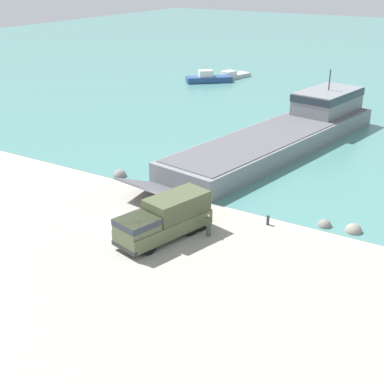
{
  "coord_description": "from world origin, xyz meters",
  "views": [
    {
      "loc": [
        22.15,
        -29.61,
        18.26
      ],
      "look_at": [
        1.8,
        3.34,
        1.73
      ],
      "focal_mm": 50.0,
      "sensor_mm": 36.0,
      "label": 1
    }
  ],
  "objects": [
    {
      "name": "mooring_bollard",
      "position": [
        7.9,
        4.43,
        0.43
      ],
      "size": [
        0.25,
        0.25,
        0.8
      ],
      "color": "#333338",
      "rests_on": "ground_plane"
    },
    {
      "name": "moored_boat_a",
      "position": [
        -22.8,
        48.37,
        0.67
      ],
      "size": [
        7.27,
        6.91,
        2.02
      ],
      "rotation": [
        0.0,
        0.0,
        5.45
      ],
      "color": "navy",
      "rests_on": "ground_plane"
    },
    {
      "name": "military_truck",
      "position": [
        2.41,
        -1.35,
        1.52
      ],
      "size": [
        4.26,
        7.86,
        2.96
      ],
      "rotation": [
        0.0,
        0.0,
        -1.82
      ],
      "color": "#566042",
      "rests_on": "ground_plane"
    },
    {
      "name": "shoreline_rock_a",
      "position": [
        13.78,
        6.71,
        0.0
      ],
      "size": [
        1.28,
        1.28,
        1.28
      ],
      "primitive_type": "sphere",
      "color": "gray",
      "rests_on": "ground_plane"
    },
    {
      "name": "landing_craft",
      "position": [
        1.61,
        24.16,
        1.62
      ],
      "size": [
        12.14,
        36.67,
        6.99
      ],
      "rotation": [
        0.0,
        0.0,
        -0.16
      ],
      "color": "gray",
      "rests_on": "ground_plane"
    },
    {
      "name": "moored_boat_b",
      "position": [
        -21.1,
        53.12,
        0.46
      ],
      "size": [
        4.18,
        8.35,
        1.37
      ],
      "rotation": [
        0.0,
        0.0,
        6.07
      ],
      "color": "#B7BABF",
      "rests_on": "ground_plane"
    },
    {
      "name": "ground_plane",
      "position": [
        0.0,
        0.0,
        0.0
      ],
      "size": [
        240.0,
        240.0,
        0.0
      ],
      "primitive_type": "plane",
      "color": "#9E998E"
    },
    {
      "name": "shoreline_rock_c",
      "position": [
        11.66,
        6.48,
        0.0
      ],
      "size": [
        1.07,
        1.07,
        1.07
      ],
      "primitive_type": "sphere",
      "color": "gray",
      "rests_on": "ground_plane"
    },
    {
      "name": "soldier_on_ramp",
      "position": [
        4.98,
        0.46,
        1.0
      ],
      "size": [
        0.5,
        0.43,
        1.73
      ],
      "rotation": [
        0.0,
        0.0,
        2.11
      ],
      "color": "#3D4C33",
      "rests_on": "ground_plane"
    },
    {
      "name": "shoreline_rock_b",
      "position": [
        -8.09,
        6.46,
        0.0
      ],
      "size": [
        1.3,
        1.3,
        1.3
      ],
      "primitive_type": "sphere",
      "color": "gray",
      "rests_on": "ground_plane"
    }
  ]
}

